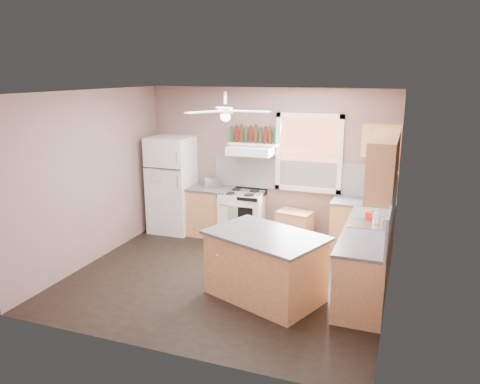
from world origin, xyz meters
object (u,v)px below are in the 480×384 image
(stove, at_px, (242,215))
(island, at_px, (265,267))
(refrigerator, at_px, (172,185))
(cart, at_px, (295,228))
(toaster, at_px, (214,183))

(stove, bearing_deg, island, -67.79)
(refrigerator, distance_m, stove, 1.47)
(stove, xyz_separation_m, cart, (0.97, 0.02, -0.14))
(refrigerator, height_order, cart, refrigerator)
(toaster, xyz_separation_m, stove, (0.57, -0.03, -0.56))
(refrigerator, bearing_deg, cart, 0.22)
(refrigerator, bearing_deg, island, -40.82)
(stove, distance_m, cart, 0.98)
(cart, bearing_deg, toaster, -169.47)
(refrigerator, distance_m, toaster, 0.83)
(toaster, distance_m, stove, 0.80)
(stove, bearing_deg, cart, -3.86)
(refrigerator, relative_size, stove, 2.09)
(cart, bearing_deg, stove, -167.84)
(toaster, relative_size, cart, 0.48)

